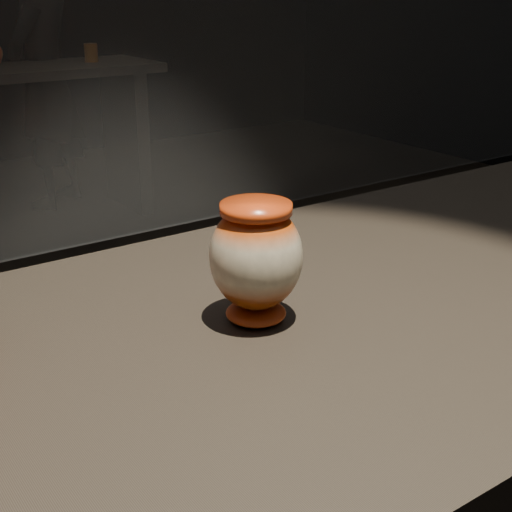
{
  "coord_description": "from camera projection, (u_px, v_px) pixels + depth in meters",
  "views": [
    {
      "loc": [
        -0.61,
        -0.72,
        1.35
      ],
      "look_at": [
        -0.09,
        0.02,
        1.0
      ],
      "focal_mm": 50.0,
      "sensor_mm": 36.0,
      "label": 1
    }
  ],
  "objects": [
    {
      "name": "main_vase",
      "position": [
        256.0,
        258.0,
        0.97
      ],
      "size": [
        0.16,
        0.16,
        0.17
      ],
      "rotation": [
        0.0,
        0.0,
        0.27
      ],
      "color": "#7D310B",
      "rests_on": "display_plinth"
    },
    {
      "name": "display_plinth",
      "position": [
        309.0,
        462.0,
        1.13
      ],
      "size": [
        2.0,
        0.8,
        0.9
      ],
      "color": "black",
      "rests_on": "ground"
    },
    {
      "name": "visitor",
      "position": [
        45.0,
        79.0,
        4.32
      ],
      "size": [
        0.68,
        0.66,
        1.57
      ],
      "primitive_type": "imported",
      "rotation": [
        0.0,
        0.0,
        3.86
      ],
      "color": "black",
      "rests_on": "ground"
    },
    {
      "name": "back_vase_right",
      "position": [
        91.0,
        53.0,
        4.12
      ],
      "size": [
        0.08,
        0.08,
        0.1
      ],
      "primitive_type": "cylinder",
      "color": "#995A16",
      "rests_on": "back_shelf"
    }
  ]
}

